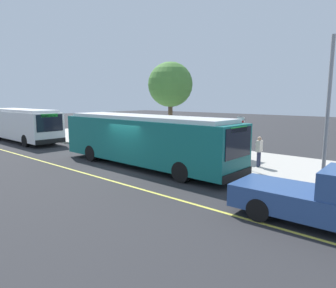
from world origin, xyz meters
name	(u,v)px	position (x,y,z in m)	size (l,w,h in m)	color
ground_plane	(129,169)	(0.00, 0.00, 0.00)	(120.00, 120.00, 0.00)	#2B2B2D
sidewalk_curb	(193,153)	(0.00, 6.00, 0.07)	(44.00, 6.40, 0.15)	#B7B2A8
lane_stripe_center	(96,176)	(0.00, -2.20, 0.00)	(36.00, 0.14, 0.01)	#E0D64C
transit_bus_main	(144,139)	(0.26, 1.01, 1.62)	(12.10, 2.72, 2.95)	#146B66
transit_bus_second	(23,124)	(-15.22, 0.85, 1.61)	(10.16, 2.68, 2.95)	white
pickup_truck	(330,201)	(10.49, -1.15, 0.86)	(5.47, 2.19, 1.85)	#2D4C84
bus_shelter	(218,129)	(1.95, 6.06, 1.92)	(2.90, 1.60, 2.48)	#333338
waiting_bench	(222,149)	(2.32, 6.09, 0.63)	(1.60, 0.48, 0.95)	brown
route_sign_post	(240,135)	(4.77, 3.85, 1.96)	(0.44, 0.08, 2.80)	#333338
pedestrian_commuter	(259,150)	(5.51, 4.68, 1.12)	(0.24, 0.40, 1.69)	#282D47
street_tree_near_shelter	(170,85)	(-3.56, 7.68, 4.97)	(3.58, 3.58, 6.64)	brown
utility_pole	(328,111)	(9.12, 3.41, 3.35)	(0.16, 0.16, 6.40)	gray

